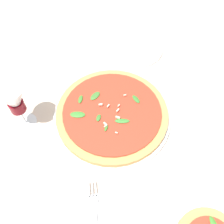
{
  "coord_description": "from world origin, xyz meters",
  "views": [
    {
      "loc": [
        -0.43,
        0.17,
        0.7
      ],
      "look_at": [
        -0.03,
        -0.02,
        0.03
      ],
      "focal_mm": 42.0,
      "sensor_mm": 36.0,
      "label": 1
    }
  ],
  "objects": [
    {
      "name": "ground_plane",
      "position": [
        0.0,
        0.0,
        0.0
      ],
      "size": [
        6.0,
        6.0,
        0.0
      ],
      "primitive_type": "plane",
      "color": "beige"
    },
    {
      "name": "pizza_arugula_main",
      "position": [
        -0.03,
        -0.02,
        0.02
      ],
      "size": [
        0.37,
        0.37,
        0.05
      ],
      "color": "white",
      "rests_on": "ground_plane"
    },
    {
      "name": "wine_glass",
      "position": [
        0.07,
        0.23,
        0.11
      ],
      "size": [
        0.08,
        0.08,
        0.17
      ],
      "color": "white",
      "rests_on": "ground_plane"
    },
    {
      "name": "fork",
      "position": [
        -0.3,
        0.15,
        0.01
      ],
      "size": [
        0.2,
        0.08,
        0.0
      ],
      "rotation": [
        0.0,
        0.0,
        -0.34
      ],
      "color": "silver",
      "rests_on": "ground_plane"
    },
    {
      "name": "side_plate_white",
      "position": [
        0.21,
        -0.24,
        0.01
      ],
      "size": [
        0.21,
        0.21,
        0.02
      ],
      "color": "white",
      "rests_on": "ground_plane"
    }
  ]
}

